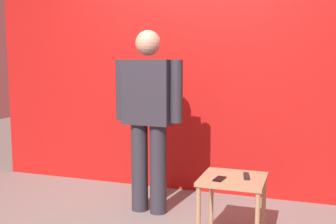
# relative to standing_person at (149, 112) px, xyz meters

# --- Properties ---
(back_wall_red) EXTENTS (4.64, 0.12, 2.69)m
(back_wall_red) POSITION_rel_standing_person_xyz_m (0.08, 0.82, 0.37)
(back_wall_red) COLOR #B61714
(back_wall_red) RESTS_ON ground_plane
(standing_person) EXTENTS (0.69, 0.26, 1.74)m
(standing_person) POSITION_rel_standing_person_xyz_m (0.00, 0.00, 0.00)
(standing_person) COLOR #2D2D38
(standing_person) RESTS_ON ground_plane
(side_table) EXTENTS (0.51, 0.51, 0.52)m
(side_table) POSITION_rel_standing_person_xyz_m (0.88, -0.38, -0.53)
(side_table) COLOR tan
(side_table) RESTS_ON ground_plane
(cell_phone) EXTENTS (0.09, 0.15, 0.01)m
(cell_phone) POSITION_rel_standing_person_xyz_m (0.79, -0.48, -0.44)
(cell_phone) COLOR black
(cell_phone) RESTS_ON side_table
(tv_remote) EXTENTS (0.08, 0.18, 0.02)m
(tv_remote) POSITION_rel_standing_person_xyz_m (0.98, -0.35, -0.44)
(tv_remote) COLOR black
(tv_remote) RESTS_ON side_table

